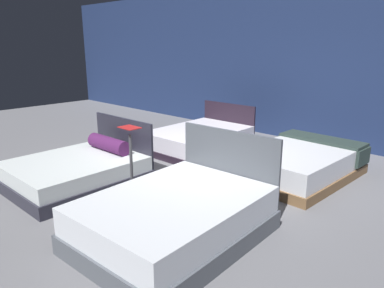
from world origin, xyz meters
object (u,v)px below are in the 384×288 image
at_px(bed_1, 176,217).
at_px(price_sign, 132,175).
at_px(bed_2, 200,139).
at_px(bed_0, 79,170).
at_px(bed_3, 299,163).

relative_size(bed_1, price_sign, 2.01).
bearing_deg(bed_2, bed_1, -53.00).
distance_m(bed_0, bed_1, 2.32).
distance_m(bed_0, bed_2, 2.75).
bearing_deg(bed_0, bed_3, 48.19).
height_order(bed_0, bed_1, bed_1).
relative_size(bed_2, price_sign, 1.95).
bearing_deg(bed_3, bed_1, -88.49).
xyz_separation_m(bed_2, bed_3, (2.29, -0.06, 0.02)).
height_order(bed_3, price_sign, price_sign).
distance_m(bed_1, price_sign, 1.16).
distance_m(bed_0, price_sign, 1.22).
bearing_deg(bed_0, bed_2, 87.95).
distance_m(bed_2, price_sign, 2.85).
bearing_deg(bed_3, price_sign, -112.24).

